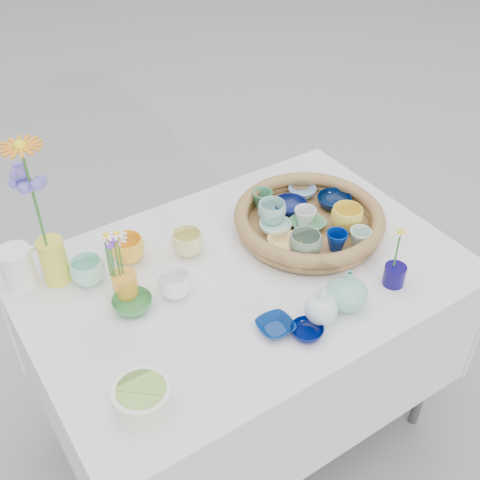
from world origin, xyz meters
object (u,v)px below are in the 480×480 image
display_table (243,423)px  wicker_tray (309,221)px  bud_vase_seafoam (347,289)px  tall_vase_yellow (54,261)px

display_table → wicker_tray: (0.28, 0.05, 0.80)m
display_table → bud_vase_seafoam: (0.16, -0.27, 0.82)m
wicker_tray → bud_vase_seafoam: bud_vase_seafoam is taller
display_table → tall_vase_yellow: (-0.47, 0.27, 0.84)m
bud_vase_seafoam → tall_vase_yellow: tall_vase_yellow is taller
display_table → tall_vase_yellow: size_ratio=8.86×
wicker_tray → bud_vase_seafoam: 0.34m
wicker_tray → tall_vase_yellow: (-0.75, 0.22, 0.03)m
display_table → bud_vase_seafoam: bud_vase_seafoam is taller
display_table → tall_vase_yellow: bearing=150.3°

